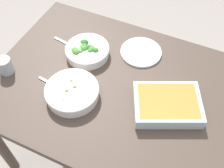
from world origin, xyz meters
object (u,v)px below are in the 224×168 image
Objects in this scene: broccoli_bowl at (87,51)px; drink_cup at (5,66)px; side_plate at (141,52)px; spoon_by_broccoli at (71,45)px; baking_dish at (167,104)px; spoon_by_stew at (57,87)px; stew_bowl at (72,92)px.

drink_cup is at bearing 40.95° from broccoli_bowl.
side_plate is 0.39m from spoon_by_broccoli.
drink_cup is (0.80, 0.13, 0.00)m from baking_dish.
drink_cup reaches higher than spoon_by_stew.
spoon_by_broccoli is (0.11, -0.02, -0.03)m from broccoli_bowl.
side_plate is at bearing -50.15° from baking_dish.
stew_bowl is at bearing 64.47° from side_plate.
baking_dish is 1.66× the size of side_plate.
stew_bowl is 0.10m from spoon_by_stew.
side_plate is at bearing -126.49° from spoon_by_stew.
stew_bowl is at bearing 121.69° from spoon_by_broccoli.
side_plate is 1.25× the size of spoon_by_broccoli.
side_plate is (-0.19, -0.40, -0.03)m from stew_bowl.
spoon_by_stew is at bearing -176.45° from drink_cup.
baking_dish is (-0.49, 0.15, 0.00)m from broccoli_bowl.
broccoli_bowl is at bearing 27.60° from side_plate.
drink_cup is 0.70m from side_plate.
baking_dish is 0.81m from drink_cup.
baking_dish reaches higher than spoon_by_broccoli.
drink_cup reaches higher than baking_dish.
broccoli_bowl is 0.29m from side_plate.
stew_bowl reaches higher than spoon_by_stew.
broccoli_bowl reaches higher than baking_dish.
stew_bowl and baking_dish have the same top height.
baking_dish reaches higher than spoon_by_stew.
spoon_by_stew is 0.29m from spoon_by_broccoli.
drink_cup reaches higher than side_plate.
broccoli_bowl is 0.64× the size of baking_dish.
spoon_by_broccoli is (0.37, 0.11, -0.00)m from side_plate.
stew_bowl is 0.44m from baking_dish.
broccoli_bowl reaches higher than side_plate.
broccoli_bowl is at bearing -76.77° from stew_bowl.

